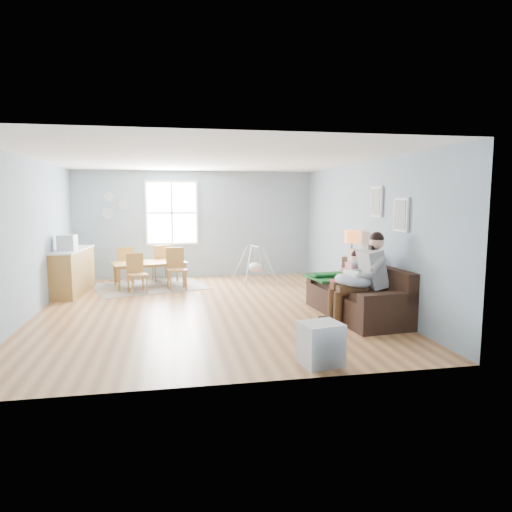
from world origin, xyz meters
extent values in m
cube|color=#995C36|center=(0.00, 0.00, -0.04)|extent=(8.40, 9.40, 0.08)
cube|color=white|center=(0.00, 0.00, 3.00)|extent=(8.40, 9.40, 0.60)
cube|color=#7F96A6|center=(0.00, 4.66, 1.35)|extent=(8.40, 0.08, 3.90)
cube|color=#7F96A6|center=(0.00, -4.66, 1.35)|extent=(8.40, 0.08, 3.90)
cube|color=#7F96A6|center=(4.16, 0.00, 1.35)|extent=(0.08, 9.40, 3.90)
cube|color=white|center=(-0.60, 3.47, 1.65)|extent=(1.32, 0.06, 1.62)
cube|color=white|center=(-0.60, 3.44, 1.65)|extent=(1.20, 0.02, 1.50)
cube|color=white|center=(-0.60, 3.43, 1.65)|extent=(1.20, 0.03, 0.04)
cube|color=white|center=(-0.60, 3.43, 1.65)|extent=(0.04, 0.03, 1.50)
cube|color=white|center=(2.97, -1.50, 1.75)|extent=(0.04, 0.44, 0.54)
cube|color=slate|center=(2.94, -1.50, 1.75)|extent=(0.01, 0.36, 0.46)
cube|color=white|center=(2.97, -0.60, 1.95)|extent=(0.04, 0.44, 0.54)
cube|color=slate|center=(2.94, -0.60, 1.95)|extent=(0.01, 0.36, 0.46)
cylinder|color=#899AA4|center=(-2.10, 3.47, 2.05)|extent=(0.24, 0.02, 0.24)
cylinder|color=#899AA4|center=(-1.75, 3.47, 1.85)|extent=(0.26, 0.02, 0.26)
cylinder|color=#899AA4|center=(-2.15, 3.47, 1.65)|extent=(0.28, 0.02, 0.28)
cube|color=black|center=(2.45, -1.04, 0.22)|extent=(1.14, 2.27, 0.44)
cube|color=black|center=(2.81, -1.00, 0.66)|extent=(0.41, 2.20, 0.45)
cube|color=black|center=(2.54, -2.02, 0.52)|extent=(0.96, 0.29, 0.17)
cube|color=black|center=(2.36, -0.05, 0.52)|extent=(0.96, 0.29, 0.17)
cube|color=#12521F|center=(2.36, -0.31, 0.56)|extent=(1.10, 0.98, 0.04)
cube|color=tan|center=(2.69, -0.44, 0.81)|extent=(0.17, 0.54, 0.53)
cube|color=gray|center=(2.58, -1.35, 0.87)|extent=(0.40, 0.50, 0.65)
sphere|color=#E1A28A|center=(2.65, -1.34, 1.31)|extent=(0.24, 0.24, 0.24)
sphere|color=black|center=(2.65, -1.34, 1.36)|extent=(0.23, 0.23, 0.23)
cylinder|color=#3B2015|center=(2.19, -1.48, 0.56)|extent=(0.51, 0.20, 0.17)
cylinder|color=#3B2015|center=(2.18, -1.24, 0.56)|extent=(0.51, 0.20, 0.17)
cylinder|color=#3B2015|center=(1.95, -1.49, 0.27)|extent=(0.14, 0.14, 0.54)
cylinder|color=#3B2015|center=(1.94, -1.25, 0.27)|extent=(0.14, 0.14, 0.54)
cube|color=black|center=(1.86, -1.50, 0.04)|extent=(0.27, 0.12, 0.08)
cube|color=black|center=(1.85, -1.26, 0.04)|extent=(0.27, 0.12, 0.08)
torus|color=silver|center=(2.24, -1.37, 0.69)|extent=(0.71, 0.70, 0.24)
cylinder|color=white|center=(2.24, -1.37, 0.78)|extent=(0.25, 0.35, 0.14)
sphere|color=#E1A28A|center=(2.20, -1.19, 0.80)|extent=(0.12, 0.12, 0.12)
cube|color=white|center=(2.48, -0.83, 0.73)|extent=(0.25, 0.28, 0.38)
sphere|color=#E1A28A|center=(2.52, -0.83, 1.00)|extent=(0.18, 0.18, 0.18)
sphere|color=black|center=(2.52, -0.83, 1.03)|extent=(0.18, 0.18, 0.18)
cylinder|color=#EC3961|center=(2.23, -0.91, 0.56)|extent=(0.32, 0.10, 0.10)
cylinder|color=#EC3961|center=(2.23, -0.76, 0.56)|extent=(0.32, 0.10, 0.10)
cylinder|color=#EC3961|center=(2.09, -0.92, 0.38)|extent=(0.08, 0.08, 0.32)
cylinder|color=#EC3961|center=(2.08, -0.77, 0.38)|extent=(0.08, 0.08, 0.32)
cylinder|color=black|center=(2.80, 0.05, 0.01)|extent=(0.25, 0.25, 0.03)
cylinder|color=black|center=(2.80, 0.05, 0.62)|extent=(0.03, 0.03, 1.23)
cylinder|color=orange|center=(2.80, 0.05, 1.28)|extent=(0.28, 0.28, 0.25)
cube|color=silver|center=(1.11, -3.12, 0.26)|extent=(0.54, 0.50, 0.52)
cube|color=black|center=(0.91, -3.15, 0.26)|extent=(0.10, 0.35, 0.42)
cube|color=gray|center=(-1.13, 2.35, 0.01)|extent=(2.81, 2.42, 0.01)
imported|color=olive|center=(-1.13, 2.35, 0.28)|extent=(1.77, 1.24, 0.57)
cube|color=olive|center=(-1.35, 1.59, 0.41)|extent=(0.49, 0.49, 0.04)
cube|color=olive|center=(-1.41, 1.75, 0.64)|extent=(0.36, 0.16, 0.42)
cylinder|color=olive|center=(-1.45, 1.39, 0.21)|extent=(0.04, 0.04, 0.41)
cylinder|color=olive|center=(-1.15, 1.49, 0.21)|extent=(0.04, 0.04, 0.41)
cylinder|color=olive|center=(-1.55, 1.68, 0.21)|extent=(0.04, 0.04, 0.41)
cylinder|color=olive|center=(-1.26, 1.78, 0.21)|extent=(0.04, 0.04, 0.41)
cube|color=olive|center=(-0.53, 1.83, 0.45)|extent=(0.49, 0.49, 0.04)
cube|color=olive|center=(-0.56, 2.02, 0.70)|extent=(0.40, 0.11, 0.46)
cylinder|color=olive|center=(-0.66, 1.63, 0.23)|extent=(0.04, 0.04, 0.45)
cylinder|color=olive|center=(-0.33, 1.69, 0.23)|extent=(0.04, 0.04, 0.45)
cylinder|color=olive|center=(-0.72, 1.97, 0.23)|extent=(0.04, 0.04, 0.45)
cylinder|color=olive|center=(-0.39, 2.02, 0.23)|extent=(0.04, 0.04, 0.45)
cube|color=olive|center=(-1.73, 2.87, 0.43)|extent=(0.50, 0.50, 0.04)
cube|color=olive|center=(-1.67, 2.70, 0.67)|extent=(0.37, 0.15, 0.44)
cylinder|color=olive|center=(-1.63, 3.08, 0.21)|extent=(0.04, 0.04, 0.43)
cylinder|color=olive|center=(-1.93, 2.98, 0.21)|extent=(0.04, 0.04, 0.43)
cylinder|color=olive|center=(-1.53, 2.77, 0.21)|extent=(0.04, 0.04, 0.43)
cylinder|color=olive|center=(-1.83, 2.67, 0.21)|extent=(0.04, 0.04, 0.43)
cube|color=olive|center=(-0.90, 3.11, 0.43)|extent=(0.48, 0.48, 0.04)
cube|color=olive|center=(-0.86, 2.94, 0.67)|extent=(0.38, 0.13, 0.44)
cylinder|color=olive|center=(-0.78, 3.31, 0.21)|extent=(0.04, 0.04, 0.43)
cylinder|color=olive|center=(-1.10, 3.24, 0.21)|extent=(0.04, 0.04, 0.43)
cylinder|color=olive|center=(-0.71, 2.99, 0.21)|extent=(0.04, 0.04, 0.43)
cylinder|color=olive|center=(-1.02, 2.92, 0.21)|extent=(0.04, 0.04, 0.43)
cube|color=olive|center=(-2.70, 1.88, 0.46)|extent=(0.62, 1.71, 0.93)
cube|color=silver|center=(-2.70, 1.88, 0.94)|extent=(0.66, 1.75, 0.04)
cube|color=#B0AFB4|center=(-2.71, 1.56, 1.11)|extent=(0.36, 0.35, 0.32)
cube|color=black|center=(-2.87, 1.57, 1.11)|extent=(0.04, 0.26, 0.22)
cylinder|color=#B0AFB4|center=(1.32, 2.38, 0.88)|extent=(0.14, 0.50, 0.04)
ellipsoid|color=beige|center=(1.32, 2.38, 0.38)|extent=(0.36, 0.36, 0.22)
cylinder|color=#B0AFB4|center=(1.32, 2.38, 0.63)|extent=(0.01, 0.01, 0.40)
cylinder|color=#B0AFB4|center=(1.10, 2.05, 0.45)|extent=(0.25, 0.38, 0.88)
cylinder|color=#B0AFB4|center=(1.65, 2.16, 0.45)|extent=(0.36, 0.27, 0.88)
cylinder|color=#B0AFB4|center=(0.99, 2.60, 0.45)|extent=(0.36, 0.27, 0.88)
cylinder|color=#B0AFB4|center=(1.54, 2.71, 0.45)|extent=(0.25, 0.38, 0.88)
camera|label=1|loc=(-0.64, -8.22, 2.00)|focal=32.00mm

